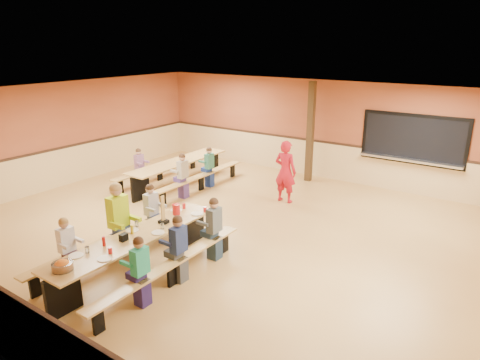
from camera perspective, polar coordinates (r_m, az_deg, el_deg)
The scene contains 23 objects.
ground at distance 9.71m, azimuth -1.43°, elevation -6.89°, with size 12.00×12.00×0.00m, color #A5793E.
room_envelope at distance 9.44m, azimuth -1.46°, elevation -3.09°, with size 12.04×10.04×3.02m.
kitchen_pass_through at distance 12.61m, azimuth 22.05°, elevation 4.81°, with size 2.78×0.28×1.38m.
structural_post at distance 12.97m, azimuth 9.35°, elevation 6.27°, with size 0.18×0.18×3.00m, color #322210.
cafeteria_table_main at distance 8.10m, azimuth -13.49°, elevation -8.59°, with size 1.91×3.70×0.74m.
cafeteria_table_second at distance 12.75m, azimuth -8.10°, elevation 1.62°, with size 1.91×3.70×0.74m.
seated_child_white_left at distance 8.22m, azimuth -22.05°, elevation -8.59°, with size 0.36×0.29×1.18m, color white, non-canonical shape.
seated_adult_yellow at distance 8.76m, azimuth -15.89°, elevation -5.16°, with size 0.50×0.41×1.48m, color #C0EB14, non-canonical shape.
seated_child_grey_left at distance 9.34m, azimuth -11.71°, elevation -4.23°, with size 0.38×0.31×1.22m, color #B0B0B0, non-canonical shape.
seated_child_teal_right at distance 7.12m, azimuth -13.10°, elevation -11.86°, with size 0.36×0.29×1.19m, color #26A27D, non-canonical shape.
seated_child_navy_right at distance 7.66m, azimuth -8.16°, elevation -9.15°, with size 0.38×0.31×1.23m, color navy, non-canonical shape.
seated_child_char_right at distance 8.34m, azimuth -3.45°, elevation -6.56°, with size 0.39×0.32×1.24m, color #4A5254, non-canonical shape.
seated_child_purple_sec at distance 12.78m, azimuth -13.24°, elevation 1.55°, with size 0.34×0.27×1.14m, color #835577, non-canonical shape.
seated_child_green_sec at distance 12.50m, azimuth -4.10°, elevation 1.70°, with size 0.35×0.29×1.17m, color #31755F, non-canonical shape.
seated_child_tan_sec at distance 11.66m, azimuth -7.62°, elevation 0.51°, with size 0.38×0.31×1.22m, color #A39B85, non-canonical shape.
standing_woman at distance 11.27m, azimuth 6.07°, elevation 1.13°, with size 0.61×0.40×1.66m, color red.
punch_pitcher at distance 8.76m, azimuth -8.50°, elevation -3.89°, with size 0.16×0.16×0.22m, color red.
chip_bowl at distance 7.21m, azimuth -22.60°, elevation -10.48°, with size 0.32×0.32×0.15m, color orange, non-canonical shape.
napkin_dispenser at distance 7.85m, azimuth -15.26°, elevation -7.38°, with size 0.10×0.14×0.13m, color black.
condiment_mustard at distance 8.07m, azimuth -14.20°, elevation -6.41°, with size 0.06×0.06×0.17m, color yellow.
condiment_ketchup at distance 7.75m, azimuth -17.71°, elevation -7.78°, with size 0.06×0.06×0.17m, color #B2140F.
table_paddle at distance 8.38m, azimuth -10.18°, elevation -4.81°, with size 0.16×0.16×0.56m.
place_settings at distance 7.99m, azimuth -13.63°, elevation -6.86°, with size 0.65×3.30×0.11m, color beige, non-canonical shape.
Camera 1 is at (5.20, -7.10, 4.09)m, focal length 32.00 mm.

